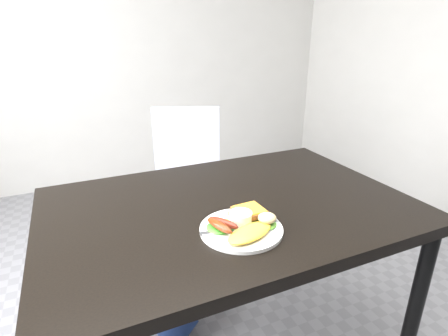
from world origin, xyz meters
name	(u,v)px	position (x,y,z in m)	size (l,w,h in m)	color
room_back_panel	(114,25)	(0.00, 2.25, 1.35)	(4.00, 0.04, 2.70)	silver
dining_table	(229,208)	(0.00, 0.00, 0.73)	(1.20, 0.80, 0.04)	black
dining_chair	(198,192)	(0.15, 0.74, 0.45)	(0.38, 0.38, 0.04)	#AF7356
person	(112,157)	(-0.28, 0.82, 0.69)	(0.50, 0.33, 1.38)	navy
plate	(241,229)	(-0.04, -0.18, 0.76)	(0.24, 0.24, 0.01)	white
lettuce_left	(221,226)	(-0.10, -0.15, 0.77)	(0.09, 0.08, 0.01)	green
lettuce_right	(263,224)	(0.02, -0.19, 0.77)	(0.08, 0.07, 0.01)	#438F1D
omelette	(250,233)	(-0.04, -0.22, 0.77)	(0.16, 0.07, 0.02)	yellow
sausage_a	(220,226)	(-0.11, -0.17, 0.78)	(0.02, 0.10, 0.02)	#653111
sausage_b	(223,223)	(-0.10, -0.16, 0.78)	(0.02, 0.10, 0.02)	maroon
ramekin	(241,218)	(-0.04, -0.16, 0.78)	(0.07, 0.07, 0.04)	white
toast_a	(243,215)	(-0.01, -0.13, 0.77)	(0.07, 0.07, 0.01)	olive
toast_b	(250,212)	(0.01, -0.13, 0.78)	(0.09, 0.09, 0.01)	#8E3A19
potato_salad	(267,218)	(0.03, -0.19, 0.79)	(0.05, 0.05, 0.03)	beige
fork	(231,231)	(-0.08, -0.18, 0.76)	(0.17, 0.01, 0.00)	#ADAFB7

